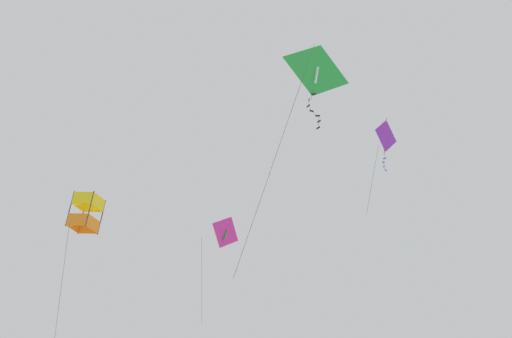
% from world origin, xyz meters
% --- Properties ---
extents(kite_delta_mid_left, '(1.98, 2.16, 5.54)m').
position_xyz_m(kite_delta_mid_left, '(2.05, -7.53, 29.93)').
color(kite_delta_mid_left, '#DB2D93').
extents(kite_diamond_highest, '(1.92, 1.85, 5.43)m').
position_xyz_m(kite_diamond_highest, '(-7.15, -4.64, 33.89)').
color(kite_diamond_highest, purple).
extents(kite_box_upper_right, '(1.67, 1.44, 7.63)m').
position_xyz_m(kite_box_upper_right, '(6.64, 2.06, 27.35)').
color(kite_box_upper_right, yellow).
extents(kite_delta_near_left, '(4.08, 3.73, 8.82)m').
position_xyz_m(kite_delta_near_left, '(-3.97, 7.59, 30.27)').
color(kite_delta_near_left, green).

